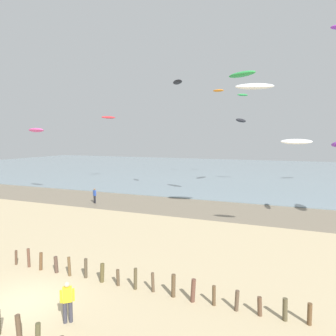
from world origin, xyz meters
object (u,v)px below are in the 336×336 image
(kite_aloft_3, at_px, (218,91))
(kite_aloft_6, at_px, (109,117))
(kite_aloft_1, at_px, (243,95))
(kite_aloft_5, at_px, (242,74))
(person_mid_beach, at_px, (95,195))
(person_by_waterline, at_px, (67,301))
(kite_aloft_12, at_px, (254,86))
(kite_aloft_9, at_px, (296,142))
(kite_aloft_11, at_px, (241,120))
(kite_aloft_2, at_px, (36,130))
(kite_aloft_7, at_px, (177,82))

(kite_aloft_3, relative_size, kite_aloft_6, 0.79)
(kite_aloft_1, bearing_deg, kite_aloft_5, 51.89)
(person_mid_beach, bearing_deg, kite_aloft_6, 116.94)
(person_by_waterline, distance_m, kite_aloft_12, 20.41)
(person_mid_beach, xyz_separation_m, kite_aloft_5, (15.60, 4.12, 13.07))
(kite_aloft_3, height_order, kite_aloft_12, kite_aloft_3)
(person_by_waterline, bearing_deg, kite_aloft_12, 72.46)
(kite_aloft_9, relative_size, kite_aloft_11, 0.62)
(kite_aloft_11, bearing_deg, kite_aloft_3, -133.44)
(person_by_waterline, height_order, kite_aloft_2, kite_aloft_2)
(kite_aloft_5, relative_size, kite_aloft_12, 1.05)
(kite_aloft_1, height_order, kite_aloft_5, kite_aloft_1)
(kite_aloft_2, relative_size, kite_aloft_5, 0.91)
(kite_aloft_2, height_order, kite_aloft_12, kite_aloft_12)
(kite_aloft_2, bearing_deg, person_mid_beach, -176.20)
(kite_aloft_3, bearing_deg, person_by_waterline, -83.46)
(person_by_waterline, height_order, kite_aloft_9, kite_aloft_9)
(kite_aloft_2, distance_m, kite_aloft_3, 30.66)
(person_by_waterline, bearing_deg, person_mid_beach, 122.87)
(kite_aloft_6, relative_size, kite_aloft_9, 1.19)
(person_by_waterline, relative_size, kite_aloft_11, 0.51)
(kite_aloft_6, relative_size, kite_aloft_11, 0.73)
(kite_aloft_5, distance_m, kite_aloft_12, 7.40)
(kite_aloft_6, bearing_deg, kite_aloft_9, -94.59)
(kite_aloft_9, bearing_deg, kite_aloft_5, -67.79)
(kite_aloft_2, xyz_separation_m, kite_aloft_7, (17.13, 5.95, 5.87))
(kite_aloft_3, bearing_deg, kite_aloft_2, -126.51)
(kite_aloft_12, bearing_deg, kite_aloft_9, 121.96)
(kite_aloft_11, bearing_deg, kite_aloft_5, 19.02)
(kite_aloft_1, bearing_deg, kite_aloft_7, 30.30)
(person_by_waterline, height_order, kite_aloft_5, kite_aloft_5)
(kite_aloft_5, bearing_deg, kite_aloft_7, -172.93)
(person_by_waterline, height_order, kite_aloft_12, kite_aloft_12)
(kite_aloft_7, height_order, kite_aloft_9, kite_aloft_7)
(kite_aloft_5, distance_m, kite_aloft_7, 8.95)
(kite_aloft_6, xyz_separation_m, kite_aloft_7, (14.76, -7.24, 3.48))
(kite_aloft_5, xyz_separation_m, kite_aloft_9, (5.25, -9.84, -6.80))
(kite_aloft_7, height_order, kite_aloft_11, kite_aloft_7)
(person_by_waterline, relative_size, kite_aloft_7, 0.72)
(person_by_waterline, distance_m, kite_aloft_9, 17.08)
(person_mid_beach, xyz_separation_m, kite_aloft_9, (20.86, -5.72, 6.26))
(kite_aloft_1, distance_m, kite_aloft_6, 24.20)
(kite_aloft_11, bearing_deg, kite_aloft_12, 21.85)
(person_by_waterline, bearing_deg, kite_aloft_1, 90.11)
(kite_aloft_2, height_order, kite_aloft_9, kite_aloft_2)
(kite_aloft_6, relative_size, kite_aloft_12, 0.79)
(kite_aloft_2, distance_m, kite_aloft_11, 28.66)
(person_mid_beach, height_order, kite_aloft_6, kite_aloft_6)
(person_mid_beach, bearing_deg, person_by_waterline, -57.13)
(kite_aloft_2, xyz_separation_m, kite_aloft_3, (18.36, 23.45, 7.27))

